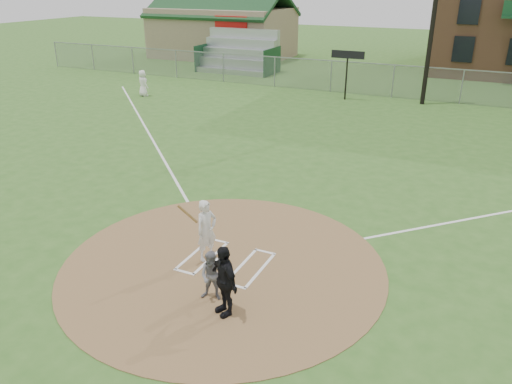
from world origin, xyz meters
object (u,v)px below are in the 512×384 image
at_px(catcher, 213,276).
at_px(umpire, 224,280).
at_px(home_plate, 215,263).
at_px(batter_at_plate, 206,230).
at_px(ondeck_player, 143,83).

height_order(catcher, umpire, umpire).
xyz_separation_m(home_plate, batter_at_plate, (-0.30, 0.13, 0.83)).
bearing_deg(batter_at_plate, ondeck_player, 131.46).
bearing_deg(umpire, catcher, 178.08).
bearing_deg(umpire, home_plate, 158.36).
bearing_deg(catcher, batter_at_plate, 111.35).
relative_size(umpire, ondeck_player, 1.04).
relative_size(catcher, umpire, 0.73).
bearing_deg(batter_at_plate, catcher, -55.58).
distance_m(umpire, ondeck_player, 23.25).
xyz_separation_m(catcher, batter_at_plate, (-1.04, 1.51, 0.23)).
xyz_separation_m(home_plate, ondeck_player, (-14.10, 15.75, 0.77)).
xyz_separation_m(home_plate, catcher, (0.74, -1.39, 0.60)).
bearing_deg(ondeck_player, umpire, 152.42).
bearing_deg(umpire, batter_at_plate, 162.32).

